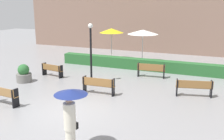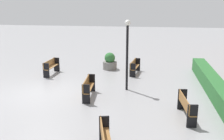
# 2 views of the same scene
# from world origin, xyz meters

# --- Properties ---
(ground_plane) EXTENTS (60.00, 60.00, 0.00)m
(ground_plane) POSITION_xyz_m (0.00, 0.00, 0.00)
(ground_plane) COLOR gray
(bench_far_right) EXTENTS (1.83, 0.73, 0.87)m
(bench_far_right) POSITION_xyz_m (4.86, 3.92, 0.53)
(bench_far_right) COLOR olive
(bench_far_right) RESTS_ON ground
(bench_far_left) EXTENTS (1.61, 0.59, 0.82)m
(bench_far_left) POSITION_xyz_m (-4.08, 4.38, 0.48)
(bench_far_left) COLOR olive
(bench_far_left) RESTS_ON ground
(bench_back_row) EXTENTS (1.79, 0.53, 0.90)m
(bench_back_row) POSITION_xyz_m (1.92, 6.66, 0.53)
(bench_back_row) COLOR olive
(bench_back_row) RESTS_ON ground
(bench_mid_center) EXTENTS (1.75, 0.44, 0.90)m
(bench_mid_center) POSITION_xyz_m (0.20, 2.39, 0.53)
(bench_mid_center) COLOR olive
(bench_mid_center) RESTS_ON ground
(bench_near_left) EXTENTS (1.63, 0.51, 0.88)m
(bench_near_left) POSITION_xyz_m (-3.28, -0.66, 0.52)
(bench_near_left) COLOR #9E7242
(bench_near_left) RESTS_ON ground
(pedestrian_with_umbrella) EXTENTS (1.05, 1.05, 2.10)m
(pedestrian_with_umbrella) POSITION_xyz_m (1.79, -2.97, 1.40)
(pedestrian_with_umbrella) COLOR silver
(pedestrian_with_umbrella) RESTS_ON ground
(planter_pot) EXTENTS (0.91, 0.91, 1.09)m
(planter_pot) POSITION_xyz_m (-4.96, 2.73, 0.47)
(planter_pot) COLOR slate
(planter_pot) RESTS_ON ground
(lamp_post) EXTENTS (0.28, 0.28, 3.54)m
(lamp_post) POSITION_xyz_m (-1.09, 4.12, 2.20)
(lamp_post) COLOR black
(lamp_post) RESTS_ON ground
(patio_umbrella_yellow) EXTENTS (1.97, 1.97, 2.64)m
(patio_umbrella_yellow) POSITION_xyz_m (-2.48, 10.60, 2.46)
(patio_umbrella_yellow) COLOR silver
(patio_umbrella_yellow) RESTS_ON ground
(patio_umbrella_white) EXTENTS (2.38, 2.38, 2.66)m
(patio_umbrella_white) POSITION_xyz_m (0.23, 10.39, 2.48)
(patio_umbrella_white) COLOR silver
(patio_umbrella_white) RESTS_ON ground
(hedge_strip) EXTENTS (12.10, 0.70, 0.78)m
(hedge_strip) POSITION_xyz_m (0.59, 8.40, 0.39)
(hedge_strip) COLOR #28602D
(hedge_strip) RESTS_ON ground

